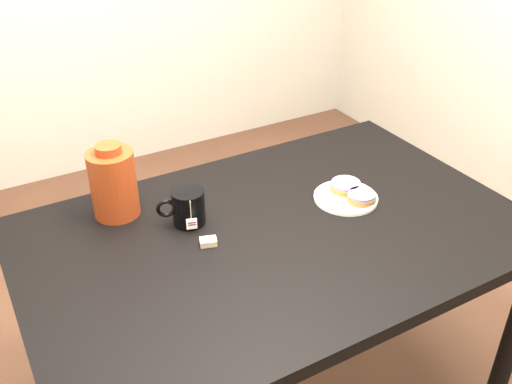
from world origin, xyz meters
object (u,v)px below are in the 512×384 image
Objects in this scene: bagel_back at (346,186)px; bagel_package at (113,183)px; plate at (346,197)px; mug at (188,207)px; bagel_front at (362,197)px; teabag_pouch at (208,242)px; table at (276,253)px.

bagel_package is at bearing 159.89° from bagel_back.
bagel_back reaches higher than plate.
plate is at bearing 1.16° from mug.
bagel_front is (0.02, -0.04, 0.02)m from plate.
bagel_back is at bearing 54.69° from plate.
teabag_pouch reaches higher than plate.
table is 12.28× the size of bagel_front.
table is at bearing 177.76° from bagel_front.
bagel_front is 0.49m from teabag_pouch.
mug is 0.66× the size of bagel_package.
bagel_front is 0.78× the size of mug.
bagel_back is (0.29, 0.06, 0.11)m from table.
teabag_pouch is 0.33m from bagel_package.
table is 7.22× the size of plate.
mug reaches higher than teabag_pouch.
bagel_back is 0.50m from mug.
table is 6.28× the size of bagel_package.
teabag_pouch is 0.20× the size of bagel_package.
table is 0.29m from mug.
bagel_front is at bearing -88.74° from bagel_back.
bagel_package reaches higher than bagel_front.
bagel_package reaches higher than table.
table is at bearing -21.90° from mug.
plate is at bearing 0.11° from teabag_pouch.
mug reaches higher than plate.
bagel_back is at bearing -20.11° from bagel_package.
bagel_back is at bearing 12.44° from table.
table is 9.56× the size of mug.
mug is 0.22m from bagel_package.
mug is (-0.49, 0.09, 0.03)m from bagel_back.
table is 0.31m from bagel_back.
bagel_package is at bearing 154.34° from bagel_front.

